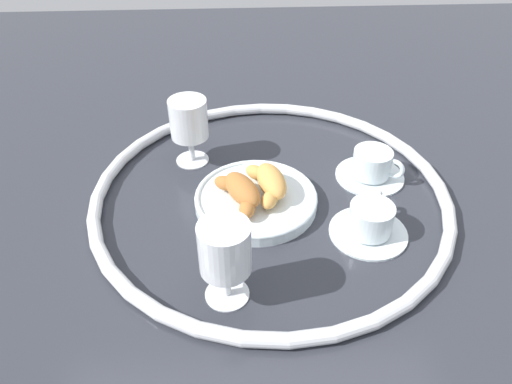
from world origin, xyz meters
TOP-DOWN VIEW (x-y plane):
  - ground_plane at (0.00, 0.00)m, footprint 2.20×2.20m
  - table_chrome_rim at (0.00, 0.00)m, footprint 0.67×0.67m
  - pastry_plate at (-0.02, 0.03)m, footprint 0.23×0.23m
  - croissant_large at (-0.01, 0.01)m, footprint 0.13×0.08m
  - croissant_small at (-0.03, 0.06)m, footprint 0.12×0.10m
  - coffee_cup_near at (-0.11, -0.16)m, footprint 0.14×0.14m
  - coffee_cup_far at (0.05, -0.20)m, footprint 0.14×0.14m
  - juice_glass_left at (0.13, 0.15)m, footprint 0.08×0.08m
  - juice_glass_right at (-0.23, 0.08)m, footprint 0.08×0.08m

SIDE VIEW (x-z plane):
  - ground_plane at x=0.00m, z-range 0.00..0.00m
  - table_chrome_rim at x=0.00m, z-range 0.00..0.02m
  - pastry_plate at x=-0.02m, z-range 0.00..0.03m
  - coffee_cup_near at x=-0.11m, z-range 0.00..0.06m
  - coffee_cup_far at x=0.05m, z-range 0.00..0.06m
  - croissant_large at x=-0.01m, z-range 0.02..0.06m
  - croissant_small at x=-0.03m, z-range 0.02..0.06m
  - juice_glass_left at x=0.13m, z-range 0.02..0.16m
  - juice_glass_right at x=-0.23m, z-range 0.02..0.16m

